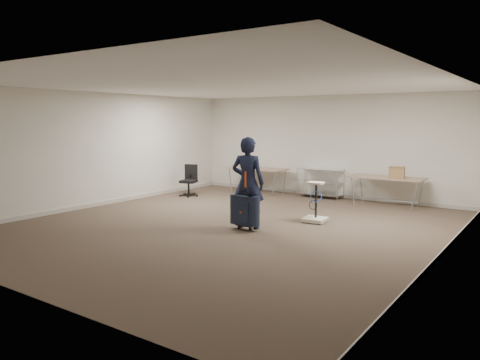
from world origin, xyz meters
The scene contains 10 objects.
ground centered at (0.00, 0.00, 0.00)m, with size 9.00×9.00×0.00m, color #423728.
room_shell centered at (0.00, 1.38, 0.05)m, with size 8.00×9.00×9.00m.
folding_table_left centered at (-1.90, 3.95, 0.68)m, with size 1.80×0.75×0.73m.
folding_table_right centered at (1.90, 3.95, 0.68)m, with size 1.80×0.75×0.73m.
wire_shelf centered at (0.00, 4.20, 0.44)m, with size 1.22×0.47×0.80m.
person centered at (0.40, 0.02, 0.90)m, with size 0.66×0.43×1.80m, color black.
suitcase centered at (0.44, -0.15, 0.39)m, with size 0.42×0.25×1.14m.
office_chair centered at (-3.14, 2.35, 0.27)m, with size 0.53×0.54×0.88m.
equipment_cart centered at (1.26, 1.26, 0.22)m, with size 0.49×0.49×0.85m.
cardboard_box centered at (2.16, 3.88, 0.86)m, with size 0.35×0.27×0.27m, color olive.
Camera 1 is at (5.43, -7.52, 2.12)m, focal length 35.00 mm.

